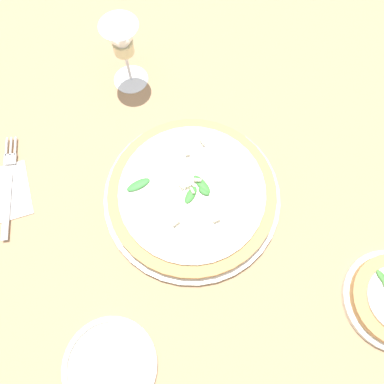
{
  "coord_description": "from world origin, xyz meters",
  "views": [
    {
      "loc": [
        -0.27,
        0.04,
        0.7
      ],
      "look_at": [
        -0.03,
        -0.03,
        0.03
      ],
      "focal_mm": 35.0,
      "sensor_mm": 36.0,
      "label": 1
    }
  ],
  "objects": [
    {
      "name": "wine_glass",
      "position": [
        0.28,
        0.03,
        0.11
      ],
      "size": [
        0.08,
        0.08,
        0.16
      ],
      "color": "white",
      "rests_on": "ground_plane"
    },
    {
      "name": "side_plate_white",
      "position": [
        -0.28,
        0.19,
        0.01
      ],
      "size": [
        0.16,
        0.16,
        0.02
      ],
      "color": "silver",
      "rests_on": "ground_plane"
    },
    {
      "name": "napkin",
      "position": [
        0.08,
        0.32,
        0.0
      ],
      "size": [
        0.12,
        0.08,
        0.01
      ],
      "rotation": [
        0.0,
        0.0,
        0.04
      ],
      "color": "silver",
      "rests_on": "ground_plane"
    },
    {
      "name": "pizza_arugula_main",
      "position": [
        -0.03,
        -0.03,
        0.02
      ],
      "size": [
        0.35,
        0.35,
        0.05
      ],
      "color": "silver",
      "rests_on": "ground_plane"
    },
    {
      "name": "fork",
      "position": [
        0.09,
        0.32,
        0.01
      ],
      "size": [
        0.22,
        0.05,
        0.0
      ],
      "rotation": [
        0.0,
        0.0,
        -0.16
      ],
      "color": "silver",
      "rests_on": "ground_plane"
    },
    {
      "name": "ground_plane",
      "position": [
        0.0,
        0.0,
        0.0
      ],
      "size": [
        6.0,
        6.0,
        0.0
      ],
      "primitive_type": "plane",
      "color": "#9E7A56"
    }
  ]
}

